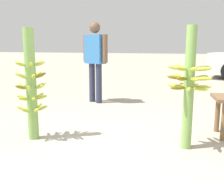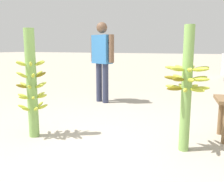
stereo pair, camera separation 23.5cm
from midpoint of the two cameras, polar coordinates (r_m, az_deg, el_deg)
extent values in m
plane|color=#A89E8C|center=(2.71, -1.23, -13.57)|extent=(80.00, 80.00, 0.00)
cylinder|color=#7AA851|center=(3.08, -15.83, 1.53)|extent=(0.12, 0.12, 1.30)
ellipsoid|color=#ADB733|center=(2.93, -15.95, 5.97)|extent=(0.12, 0.12, 0.08)
ellipsoid|color=#ADB733|center=(3.00, -14.02, 6.13)|extent=(0.14, 0.06, 0.08)
ellipsoid|color=#ADB733|center=(3.12, -14.19, 6.26)|extent=(0.07, 0.14, 0.08)
ellipsoid|color=#ADB733|center=(3.17, -16.15, 6.23)|extent=(0.12, 0.12, 0.08)
ellipsoid|color=#ADB733|center=(3.11, -18.01, 6.07)|extent=(0.14, 0.06, 0.08)
ellipsoid|color=#ADB733|center=(2.99, -17.99, 5.93)|extent=(0.07, 0.14, 0.08)
ellipsoid|color=#736414|center=(3.03, -13.82, 3.64)|extent=(0.14, 0.08, 0.09)
ellipsoid|color=#ADB733|center=(3.14, -14.36, 3.84)|extent=(0.05, 0.14, 0.09)
ellipsoid|color=#ADB733|center=(3.18, -16.39, 3.81)|extent=(0.13, 0.11, 0.09)
ellipsoid|color=#ADB733|center=(3.10, -18.00, 3.58)|extent=(0.14, 0.08, 0.09)
ellipsoid|color=#ADB733|center=(2.99, -17.59, 3.37)|extent=(0.05, 0.14, 0.09)
ellipsoid|color=#ADB733|center=(2.95, -15.44, 3.40)|extent=(0.13, 0.11, 0.09)
ellipsoid|color=#ADB733|center=(3.00, -14.08, 1.11)|extent=(0.14, 0.04, 0.08)
ellipsoid|color=#ADB733|center=(3.12, -13.76, 1.45)|extent=(0.10, 0.13, 0.08)
ellipsoid|color=#736414|center=(3.19, -15.44, 1.57)|extent=(0.10, 0.14, 0.08)
ellipsoid|color=#ADB733|center=(3.16, -17.47, 1.37)|extent=(0.14, 0.04, 0.08)
ellipsoid|color=#736414|center=(3.04, -17.94, 1.04)|extent=(0.10, 0.13, 0.08)
ellipsoid|color=#ADB733|center=(2.96, -16.23, 0.90)|extent=(0.10, 0.14, 0.08)
ellipsoid|color=#ADB733|center=(3.22, -15.99, -0.73)|extent=(0.12, 0.12, 0.07)
ellipsoid|color=#ADB733|center=(3.15, -17.73, -1.06)|extent=(0.14, 0.08, 0.07)
ellipsoid|color=#ADB733|center=(3.03, -17.51, -1.46)|extent=(0.06, 0.14, 0.07)
ellipsoid|color=#ADB733|center=(2.98, -15.40, -1.53)|extent=(0.12, 0.12, 0.07)
ellipsoid|color=#ADB733|center=(3.06, -13.62, -1.18)|extent=(0.14, 0.08, 0.07)
ellipsoid|color=#ADB733|center=(3.17, -13.99, -0.79)|extent=(0.06, 0.14, 0.07)
ellipsoid|color=#ADB733|center=(3.24, -16.26, -3.12)|extent=(0.13, 0.10, 0.09)
ellipsoid|color=#ADB733|center=(3.15, -17.68, -3.54)|extent=(0.13, 0.10, 0.09)
ellipsoid|color=#ADB733|center=(3.04, -17.05, -3.99)|extent=(0.04, 0.13, 0.09)
ellipsoid|color=#ADB733|center=(3.02, -14.87, -3.99)|extent=(0.13, 0.10, 0.09)
ellipsoid|color=#ADB733|center=(3.11, -13.46, -3.54)|extent=(0.13, 0.10, 0.09)
ellipsoid|color=#ADB733|center=(3.21, -14.21, -3.12)|extent=(0.04, 0.13, 0.09)
cylinder|color=#7AA851|center=(2.69, 19.07, 0.23)|extent=(0.11, 0.11, 1.30)
ellipsoid|color=#ADB733|center=(2.56, 17.35, 4.77)|extent=(0.14, 0.17, 0.06)
ellipsoid|color=#ADB733|center=(2.53, 19.94, 4.57)|extent=(0.09, 0.19, 0.06)
ellipsoid|color=#ADB733|center=(2.61, 22.02, 4.58)|extent=(0.19, 0.11, 0.06)
ellipsoid|color=#ADB733|center=(2.73, 21.98, 4.78)|extent=(0.18, 0.13, 0.06)
ellipsoid|color=#ADB733|center=(2.80, 20.05, 5.03)|extent=(0.07, 0.19, 0.06)
ellipsoid|color=#ADB733|center=(2.78, 17.64, 5.13)|extent=(0.15, 0.16, 0.06)
ellipsoid|color=#ADB733|center=(2.67, 16.39, 5.02)|extent=(0.19, 0.05, 0.06)
ellipsoid|color=#ADB733|center=(2.55, 20.14, 2.32)|extent=(0.11, 0.18, 0.06)
ellipsoid|color=#ADB733|center=(2.63, 22.01, 2.44)|extent=(0.19, 0.09, 0.06)
ellipsoid|color=#ADB733|center=(2.75, 21.70, 2.75)|extent=(0.17, 0.14, 0.06)
ellipsoid|color=#736414|center=(2.81, 19.62, 3.03)|extent=(0.05, 0.19, 0.06)
ellipsoid|color=#ADB733|center=(2.78, 17.28, 3.08)|extent=(0.16, 0.15, 0.06)
ellipsoid|color=#736414|center=(2.67, 16.27, 2.86)|extent=(0.19, 0.07, 0.06)
ellipsoid|color=#736414|center=(2.56, 17.50, 2.52)|extent=(0.12, 0.18, 0.06)
ellipsoid|color=#ADB733|center=(2.73, 16.31, 0.92)|extent=(0.19, 0.07, 0.05)
ellipsoid|color=#736414|center=(2.61, 16.65, 0.51)|extent=(0.16, 0.15, 0.05)
ellipsoid|color=#ADB733|center=(2.55, 18.96, 0.18)|extent=(0.05, 0.18, 0.05)
ellipsoid|color=#ADB733|center=(2.60, 21.38, 0.21)|extent=(0.17, 0.14, 0.05)
ellipsoid|color=#ADB733|center=(2.72, 21.95, 0.56)|extent=(0.19, 0.09, 0.05)
ellipsoid|color=#ADB733|center=(2.81, 20.43, 0.95)|extent=(0.11, 0.18, 0.05)
ellipsoid|color=#ADB733|center=(2.81, 17.99, 1.10)|extent=(0.12, 0.18, 0.05)
cylinder|color=#2D334C|center=(4.86, -0.12, 1.75)|extent=(0.15, 0.15, 0.77)
cylinder|color=#2D334C|center=(4.99, -1.62, 1.97)|extent=(0.15, 0.15, 0.77)
cube|color=#3372B2|center=(4.87, -0.90, 9.51)|extent=(0.46, 0.33, 0.54)
cylinder|color=brown|center=(4.69, 1.32, 9.65)|extent=(0.13, 0.13, 0.52)
cylinder|color=brown|center=(5.07, -2.96, 9.67)|extent=(0.13, 0.13, 0.52)
sphere|color=brown|center=(4.89, -0.92, 14.29)|extent=(0.21, 0.21, 0.21)
cylinder|color=brown|center=(3.45, 25.38, -5.31)|extent=(0.06, 0.06, 0.46)
camera|label=1|loc=(0.12, -87.87, 0.38)|focal=40.00mm
camera|label=2|loc=(0.12, 92.13, -0.38)|focal=40.00mm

